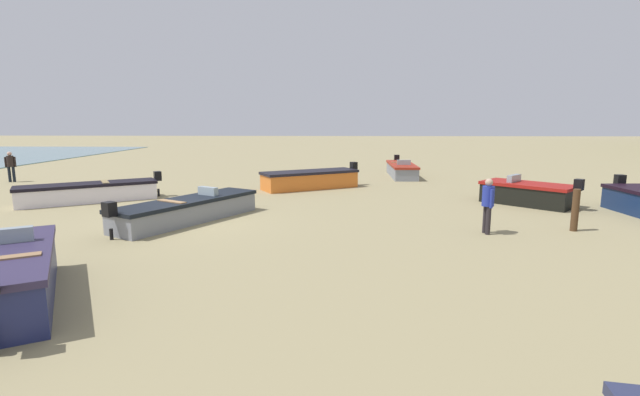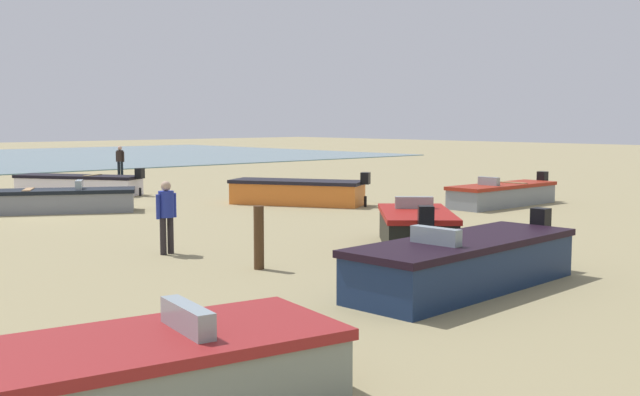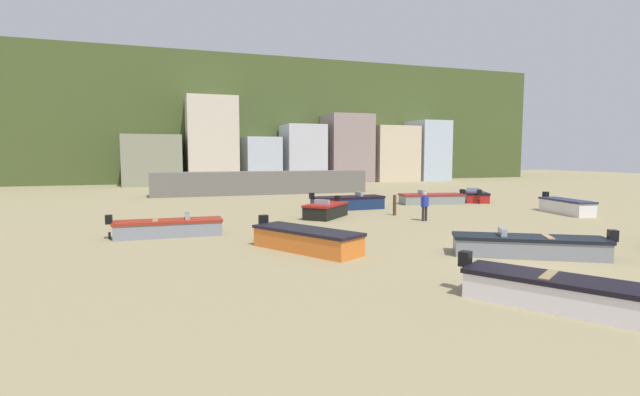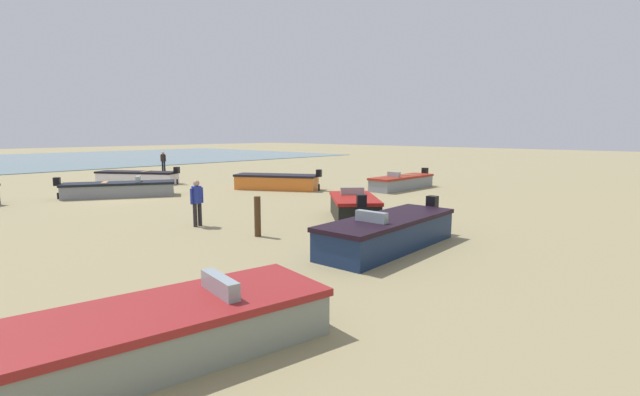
% 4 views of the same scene
% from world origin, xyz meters
% --- Properties ---
extents(ground_plane, '(160.00, 160.00, 0.00)m').
position_xyz_m(ground_plane, '(0.00, 0.00, 0.00)').
color(ground_plane, '#93865F').
extents(boat_black_0, '(3.44, 3.51, 1.16)m').
position_xyz_m(boat_black_0, '(-3.37, 12.30, 0.44)').
color(boat_black_0, black).
rests_on(boat_black_0, ground).
extents(boat_grey_2, '(5.09, 2.56, 1.09)m').
position_xyz_m(boat_grey_2, '(6.80, 17.03, 0.40)').
color(boat_grey_2, gray).
rests_on(boat_grey_2, ground).
extents(boat_grey_3, '(5.26, 3.82, 1.06)m').
position_xyz_m(boat_grey_3, '(0.10, -0.03, 0.38)').
color(boat_grey_3, gray).
rests_on(boat_grey_3, ground).
extents(boat_white_5, '(3.87, 5.05, 1.09)m').
position_xyz_m(boat_white_5, '(-3.31, -5.17, 0.39)').
color(boat_white_5, white).
rests_on(boat_white_5, ground).
extents(boat_grey_7, '(5.00, 1.39, 1.08)m').
position_xyz_m(boat_grey_7, '(-12.27, 8.63, 0.39)').
color(boat_grey_7, gray).
rests_on(boat_grey_7, ground).
extents(boat_navy_8, '(5.30, 1.84, 1.21)m').
position_xyz_m(boat_navy_8, '(-0.57, 15.78, 0.46)').
color(boat_navy_8, navy).
rests_on(boat_navy_8, ground).
extents(boat_orange_9, '(3.59, 4.79, 1.18)m').
position_xyz_m(boat_orange_9, '(-7.29, 3.55, 0.44)').
color(boat_orange_9, orange).
rests_on(boat_orange_9, ground).
extents(mooring_post_near_water, '(0.20, 0.20, 1.26)m').
position_xyz_m(mooring_post_near_water, '(0.97, 11.92, 0.63)').
color(mooring_post_near_water, '#4B321D').
rests_on(mooring_post_near_water, ground).
extents(beach_walker_foreground, '(0.54, 0.37, 1.62)m').
position_xyz_m(beach_walker_foreground, '(1.40, 9.20, 0.95)').
color(beach_walker_foreground, '#282326').
rests_on(beach_walker_foreground, ground).
extents(beach_walker_distant, '(0.44, 0.52, 1.62)m').
position_xyz_m(beach_walker_distant, '(-9.02, -12.50, 0.95)').
color(beach_walker_distant, black).
rests_on(beach_walker_distant, ground).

